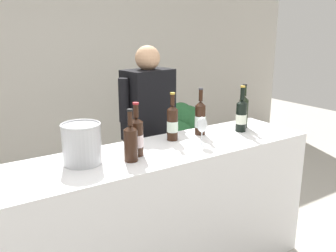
{
  "coord_description": "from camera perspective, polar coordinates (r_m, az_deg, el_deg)",
  "views": [
    {
      "loc": [
        -1.21,
        -1.88,
        1.75
      ],
      "look_at": [
        0.03,
        0.0,
        1.13
      ],
      "focal_mm": 38.6,
      "sensor_mm": 36.0,
      "label": 1
    }
  ],
  "objects": [
    {
      "name": "wine_bottle_2",
      "position": [
        2.13,
        -5.91,
        -2.52
      ],
      "size": [
        0.08,
        0.08,
        0.32
      ],
      "color": "black",
      "rests_on": "counter"
    },
    {
      "name": "wine_bottle_5",
      "position": [
        2.22,
        -5.0,
        -1.65
      ],
      "size": [
        0.09,
        0.09,
        0.33
      ],
      "color": "black",
      "rests_on": "counter"
    },
    {
      "name": "counter",
      "position": [
        2.57,
        -0.5,
        -14.02
      ],
      "size": [
        2.16,
        0.58,
        0.98
      ],
      "primitive_type": "cube",
      "color": "white",
      "rests_on": "ground_plane"
    },
    {
      "name": "potted_shrub",
      "position": [
        4.04,
        1.64,
        -1.67
      ],
      "size": [
        0.52,
        0.52,
        0.96
      ],
      "color": "brown",
      "rests_on": "ground_plane"
    },
    {
      "name": "wine_bottle_0",
      "position": [
        2.79,
        11.49,
        1.68
      ],
      "size": [
        0.08,
        0.08,
        0.35
      ],
      "color": "black",
      "rests_on": "counter"
    },
    {
      "name": "wine_bottle_1",
      "position": [
        2.66,
        5.11,
        1.29
      ],
      "size": [
        0.08,
        0.08,
        0.35
      ],
      "color": "black",
      "rests_on": "counter"
    },
    {
      "name": "wine_glass",
      "position": [
        2.41,
        5.41,
        0.04
      ],
      "size": [
        0.07,
        0.07,
        0.2
      ],
      "color": "silver",
      "rests_on": "counter"
    },
    {
      "name": "wall_back",
      "position": [
        4.66,
        -18.47,
        10.24
      ],
      "size": [
        8.0,
        0.1,
        2.8
      ],
      "primitive_type": "cube",
      "color": "beige",
      "rests_on": "ground_plane"
    },
    {
      "name": "wine_bottle_3",
      "position": [
        2.9,
        11.84,
        2.4
      ],
      "size": [
        0.07,
        0.07,
        0.34
      ],
      "color": "black",
      "rests_on": "counter"
    },
    {
      "name": "person_server",
      "position": [
        2.99,
        -3.04,
        -3.4
      ],
      "size": [
        0.54,
        0.29,
        1.62
      ],
      "color": "black",
      "rests_on": "ground_plane"
    },
    {
      "name": "wine_bottle_4",
      "position": [
        2.51,
        0.71,
        0.52
      ],
      "size": [
        0.08,
        0.08,
        0.34
      ],
      "color": "black",
      "rests_on": "counter"
    },
    {
      "name": "ice_bucket",
      "position": [
        2.14,
        -13.47,
        -2.69
      ],
      "size": [
        0.23,
        0.23,
        0.24
      ],
      "color": "silver",
      "rests_on": "counter"
    }
  ]
}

